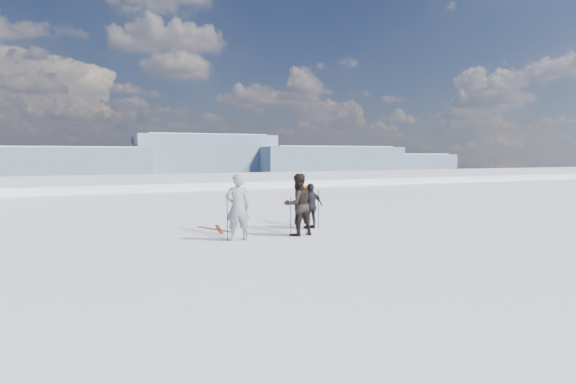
{
  "coord_description": "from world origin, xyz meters",
  "views": [
    {
      "loc": [
        -6.81,
        -8.59,
        2.5
      ],
      "look_at": [
        -1.84,
        3.0,
        1.43
      ],
      "focal_mm": 28.0,
      "sensor_mm": 36.0,
      "label": 1
    }
  ],
  "objects_px": {
    "skier_pack": "(311,206)",
    "skis_loose": "(217,229)",
    "skier_grey": "(238,207)",
    "skier_dark": "(298,205)"
  },
  "relations": [
    {
      "from": "skier_pack",
      "to": "skis_loose",
      "type": "distance_m",
      "value": 3.22
    },
    {
      "from": "skier_grey",
      "to": "skis_loose",
      "type": "distance_m",
      "value": 2.25
    },
    {
      "from": "skier_grey",
      "to": "skier_pack",
      "type": "height_order",
      "value": "skier_grey"
    },
    {
      "from": "skier_dark",
      "to": "skier_pack",
      "type": "xyz_separation_m",
      "value": [
        0.94,
        0.98,
        -0.19
      ]
    },
    {
      "from": "skier_dark",
      "to": "skier_pack",
      "type": "distance_m",
      "value": 1.37
    },
    {
      "from": "skier_dark",
      "to": "skis_loose",
      "type": "bearing_deg",
      "value": -51.15
    },
    {
      "from": "skis_loose",
      "to": "skier_grey",
      "type": "bearing_deg",
      "value": -87.23
    },
    {
      "from": "skier_grey",
      "to": "skier_dark",
      "type": "xyz_separation_m",
      "value": [
        1.92,
        0.03,
        -0.02
      ]
    },
    {
      "from": "skier_grey",
      "to": "skier_dark",
      "type": "height_order",
      "value": "skier_grey"
    },
    {
      "from": "skier_dark",
      "to": "skier_grey",
      "type": "bearing_deg",
      "value": -5.56
    }
  ]
}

